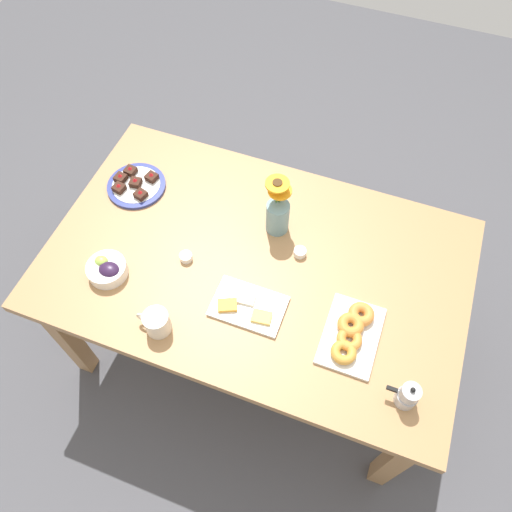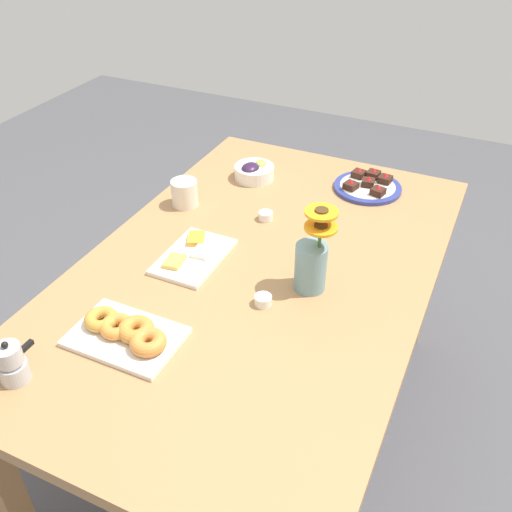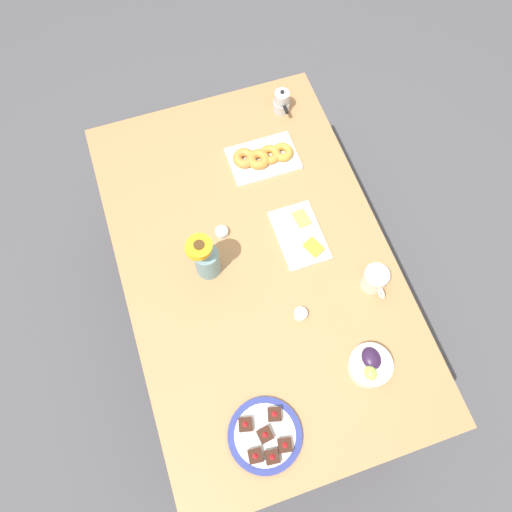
% 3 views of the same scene
% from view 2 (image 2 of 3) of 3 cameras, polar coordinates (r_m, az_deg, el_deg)
% --- Properties ---
extents(ground_plane, '(6.00, 6.00, 0.00)m').
position_cam_2_polar(ground_plane, '(2.23, 0.00, -16.48)').
color(ground_plane, '#4C4C51').
extents(dining_table, '(1.60, 1.00, 0.74)m').
position_cam_2_polar(dining_table, '(1.75, 0.00, -3.32)').
color(dining_table, '#A87A4C').
rests_on(dining_table, ground_plane).
extents(coffee_mug, '(0.13, 0.09, 0.09)m').
position_cam_2_polar(coffee_mug, '(2.00, -7.13, 6.31)').
color(coffee_mug, silver).
rests_on(coffee_mug, dining_table).
extents(grape_bowl, '(0.15, 0.15, 0.07)m').
position_cam_2_polar(grape_bowl, '(2.16, -0.20, 8.47)').
color(grape_bowl, white).
rests_on(grape_bowl, dining_table).
extents(cheese_platter, '(0.26, 0.17, 0.03)m').
position_cam_2_polar(cheese_platter, '(1.74, -6.31, 0.07)').
color(cheese_platter, white).
rests_on(cheese_platter, dining_table).
extents(croissant_platter, '(0.19, 0.28, 0.05)m').
position_cam_2_polar(croissant_platter, '(1.49, -12.81, -7.49)').
color(croissant_platter, white).
rests_on(croissant_platter, dining_table).
extents(jam_cup_honey, '(0.05, 0.05, 0.03)m').
position_cam_2_polar(jam_cup_honey, '(1.91, 0.98, 4.07)').
color(jam_cup_honey, white).
rests_on(jam_cup_honey, dining_table).
extents(jam_cup_berry, '(0.05, 0.05, 0.03)m').
position_cam_2_polar(jam_cup_berry, '(1.56, 0.72, -4.42)').
color(jam_cup_berry, white).
rests_on(jam_cup_berry, dining_table).
extents(dessert_plate, '(0.24, 0.24, 0.05)m').
position_cam_2_polar(dessert_plate, '(2.13, 11.11, 6.87)').
color(dessert_plate, navy).
rests_on(dessert_plate, dining_table).
extents(flower_vase, '(0.10, 0.11, 0.26)m').
position_cam_2_polar(flower_vase, '(1.58, 5.60, -0.59)').
color(flower_vase, '#6B939E').
rests_on(flower_vase, dining_table).
extents(moka_pot, '(0.11, 0.07, 0.12)m').
position_cam_2_polar(moka_pot, '(1.46, -23.24, -9.88)').
color(moka_pot, '#B7B7BC').
rests_on(moka_pot, dining_table).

